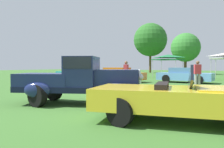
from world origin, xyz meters
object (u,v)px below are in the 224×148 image
object	(u,v)px
show_car_orange	(118,75)
show_car_skyblue	(184,75)
spectator_far_side	(126,73)
feature_pickup_truck	(80,80)
neighbor_convertible	(184,99)
canopy_tent_left_field	(168,57)
spectator_between_cars	(198,73)
show_car_teal	(74,73)

from	to	relation	value
show_car_orange	show_car_skyblue	world-z (taller)	same
spectator_far_side	feature_pickup_truck	bearing A→B (deg)	-73.24
show_car_orange	show_car_skyblue	distance (m)	5.45
neighbor_convertible	show_car_skyblue	bearing A→B (deg)	105.84
neighbor_convertible	canopy_tent_left_field	world-z (taller)	canopy_tent_left_field
spectator_between_cars	canopy_tent_left_field	world-z (taller)	canopy_tent_left_field
feature_pickup_truck	neighbor_convertible	size ratio (longest dim) A/B	0.99
show_car_orange	spectator_far_side	world-z (taller)	spectator_far_side
spectator_far_side	show_car_skyblue	bearing A→B (deg)	67.25
show_car_skyblue	spectator_between_cars	world-z (taller)	spectator_between_cars
show_car_skyblue	spectator_far_side	size ratio (longest dim) A/B	2.54
spectator_between_cars	show_car_skyblue	bearing A→B (deg)	117.58
show_car_teal	canopy_tent_left_field	world-z (taller)	canopy_tent_left_field
neighbor_convertible	canopy_tent_left_field	distance (m)	21.28
neighbor_convertible	spectator_far_side	distance (m)	9.26
neighbor_convertible	show_car_orange	xyz separation A→B (m)	(-8.63, 10.55, 0.02)
show_car_orange	show_car_skyblue	xyz separation A→B (m)	(5.05, 2.05, -0.00)
neighbor_convertible	show_car_teal	world-z (taller)	neighbor_convertible
show_car_teal	show_car_orange	size ratio (longest dim) A/B	0.93
feature_pickup_truck	spectator_far_side	xyz separation A→B (m)	(-2.01, 6.67, 0.05)
feature_pickup_truck	show_car_skyblue	bearing A→B (deg)	88.73
canopy_tent_left_field	show_car_teal	bearing A→B (deg)	-125.11
neighbor_convertible	spectator_between_cars	xyz separation A→B (m)	(-1.75, 9.11, 0.33)
show_car_teal	canopy_tent_left_field	bearing A→B (deg)	54.89
spectator_far_side	canopy_tent_left_field	world-z (taller)	canopy_tent_left_field
show_car_teal	spectator_between_cars	size ratio (longest dim) A/B	2.52
show_car_skyblue	neighbor_convertible	bearing A→B (deg)	-74.16
show_car_skyblue	spectator_between_cars	distance (m)	3.95
spectator_between_cars	show_car_teal	bearing A→B (deg)	172.84
feature_pickup_truck	spectator_between_cars	distance (m)	8.86
feature_pickup_truck	show_car_teal	xyz separation A→B (m)	(-10.13, 10.15, -0.27)
spectator_between_cars	spectator_far_side	size ratio (longest dim) A/B	1.00
show_car_teal	spectator_far_side	bearing A→B (deg)	-23.19
show_car_skyblue	canopy_tent_left_field	world-z (taller)	canopy_tent_left_field
show_car_teal	canopy_tent_left_field	size ratio (longest dim) A/B	1.40
show_car_teal	show_car_skyblue	distance (m)	10.58
feature_pickup_truck	neighbor_convertible	bearing A→B (deg)	-7.36
show_car_skyblue	canopy_tent_left_field	distance (m)	8.44
spectator_between_cars	canopy_tent_left_field	size ratio (longest dim) A/B	0.55
neighbor_convertible	show_car_teal	xyz separation A→B (m)	(-13.98, 10.65, 0.02)
show_car_skyblue	spectator_between_cars	xyz separation A→B (m)	(1.82, -3.49, 0.31)
show_car_orange	spectator_far_side	distance (m)	4.39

